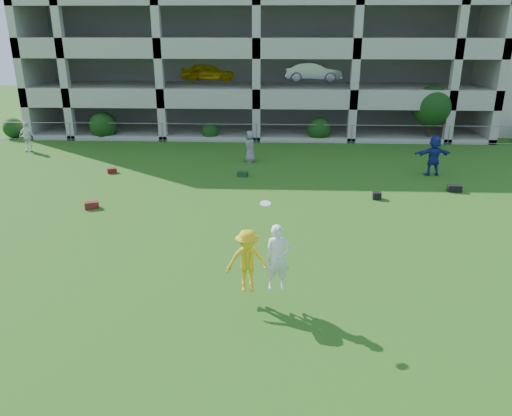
{
  "coord_description": "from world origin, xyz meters",
  "views": [
    {
      "loc": [
        1.41,
        -12.19,
        6.96
      ],
      "look_at": [
        0.72,
        3.0,
        1.4
      ],
      "focal_mm": 35.0,
      "sensor_mm": 36.0,
      "label": 1
    }
  ],
  "objects_px": {
    "bystander_c": "(250,146)",
    "crate_d": "(377,196)",
    "bystander_b": "(27,137)",
    "frisbee_contest": "(256,260)",
    "bystander_d": "(434,156)",
    "parking_garage": "(261,39)"
  },
  "relations": [
    {
      "from": "bystander_b",
      "to": "bystander_d",
      "type": "xyz_separation_m",
      "value": [
        22.34,
        -3.97,
        0.11
      ]
    },
    {
      "from": "bystander_b",
      "to": "bystander_d",
      "type": "height_order",
      "value": "bystander_d"
    },
    {
      "from": "bystander_b",
      "to": "frisbee_contest",
      "type": "relative_size",
      "value": 0.69
    },
    {
      "from": "bystander_d",
      "to": "parking_garage",
      "type": "xyz_separation_m",
      "value": [
        -9.04,
        15.68,
        5.03
      ]
    },
    {
      "from": "bystander_b",
      "to": "crate_d",
      "type": "height_order",
      "value": "bystander_b"
    },
    {
      "from": "bystander_b",
      "to": "bystander_d",
      "type": "relative_size",
      "value": 0.89
    },
    {
      "from": "bystander_b",
      "to": "parking_garage",
      "type": "xyz_separation_m",
      "value": [
        13.3,
        11.72,
        5.14
      ]
    },
    {
      "from": "bystander_b",
      "to": "crate_d",
      "type": "relative_size",
      "value": 5.0
    },
    {
      "from": "bystander_d",
      "to": "frisbee_contest",
      "type": "relative_size",
      "value": 0.78
    },
    {
      "from": "bystander_c",
      "to": "parking_garage",
      "type": "bearing_deg",
      "value": 158.62
    },
    {
      "from": "bystander_c",
      "to": "crate_d",
      "type": "distance_m",
      "value": 8.35
    },
    {
      "from": "crate_d",
      "to": "bystander_b",
      "type": "bearing_deg",
      "value": 157.69
    },
    {
      "from": "bystander_c",
      "to": "crate_d",
      "type": "height_order",
      "value": "bystander_c"
    },
    {
      "from": "bystander_d",
      "to": "frisbee_contest",
      "type": "height_order",
      "value": "frisbee_contest"
    },
    {
      "from": "crate_d",
      "to": "bystander_c",
      "type": "bearing_deg",
      "value": 133.87
    },
    {
      "from": "bystander_c",
      "to": "crate_d",
      "type": "xyz_separation_m",
      "value": [
        5.77,
        -6.0,
        -0.7
      ]
    },
    {
      "from": "bystander_c",
      "to": "frisbee_contest",
      "type": "xyz_separation_m",
      "value": [
        0.99,
        -14.8,
        0.44
      ]
    },
    {
      "from": "crate_d",
      "to": "frisbee_contest",
      "type": "relative_size",
      "value": 0.14
    },
    {
      "from": "bystander_d",
      "to": "crate_d",
      "type": "bearing_deg",
      "value": 40.78
    },
    {
      "from": "bystander_c",
      "to": "bystander_b",
      "type": "bearing_deg",
      "value": -118.57
    },
    {
      "from": "bystander_d",
      "to": "bystander_c",
      "type": "bearing_deg",
      "value": -21.09
    },
    {
      "from": "crate_d",
      "to": "parking_garage",
      "type": "xyz_separation_m",
      "value": [
        -5.65,
        19.49,
        5.86
      ]
    }
  ]
}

